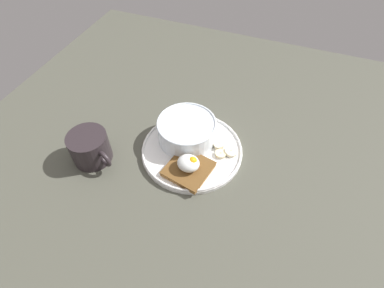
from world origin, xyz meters
TOP-DOWN VIEW (x-y plane):
  - ground_plane at (0.00, 0.00)cm, footprint 120.00×120.00cm
  - plate at (0.00, 0.00)cm, footprint 25.38×25.38cm
  - oatmeal_bowl at (2.57, -2.94)cm, footprint 14.89×14.89cm
  - toast_slice at (-1.62, 6.49)cm, footprint 11.51×11.51cm
  - poached_egg at (-1.72, 6.45)cm, footprint 5.26×4.71cm
  - banana_slice_front at (-7.24, -0.80)cm, footprint 3.85×3.86cm
  - banana_slice_left at (-6.00, -3.28)cm, footprint 2.81×2.94cm
  - banana_slice_back at (-9.44, -2.36)cm, footprint 3.37×3.28cm
  - coffee_mug at (22.17, 10.62)cm, footprint 12.38×9.49cm

SIDE VIEW (x-z plane):
  - ground_plane at x=0.00cm, z-range 0.00..2.00cm
  - plate at x=0.00cm, z-range 2.00..3.60cm
  - banana_slice_front at x=-7.24cm, z-range 2.97..3.91cm
  - banana_slice_back at x=-9.44cm, z-range 2.89..4.22cm
  - banana_slice_left at x=-6.00cm, z-range 2.92..4.55cm
  - toast_slice at x=-1.62cm, z-range 3.08..4.41cm
  - oatmeal_bowl at x=2.57cm, z-range 2.92..8.85cm
  - coffee_mug at x=22.17cm, z-range 2.11..9.81cm
  - poached_egg at x=-1.72cm, z-range 4.27..7.83cm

